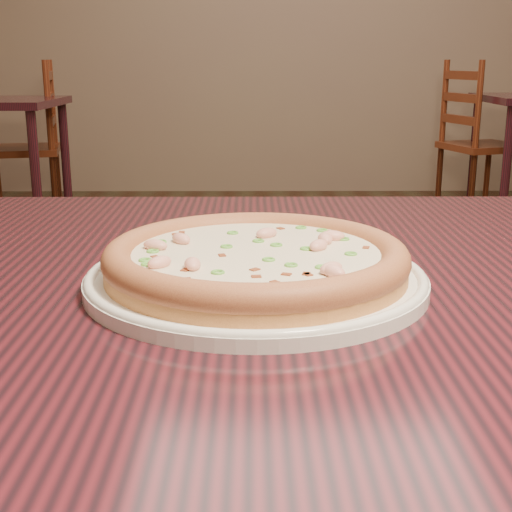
{
  "coord_description": "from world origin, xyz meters",
  "views": [
    {
      "loc": [
        -0.32,
        -0.76,
        0.95
      ],
      "look_at": [
        -0.31,
        -0.13,
        0.78
      ],
      "focal_mm": 50.0,
      "sensor_mm": 36.0,
      "label": 1
    }
  ],
  "objects_px": {
    "plate": "(256,278)",
    "chair_b": "(32,148)",
    "pizza": "(256,259)",
    "hero_table": "(371,363)",
    "chair_c": "(475,146)"
  },
  "relations": [
    {
      "from": "pizza",
      "to": "plate",
      "type": "bearing_deg",
      "value": 114.95
    },
    {
      "from": "plate",
      "to": "pizza",
      "type": "xyz_separation_m",
      "value": [
        0.0,
        -0.0,
        0.02
      ]
    },
    {
      "from": "hero_table",
      "to": "chair_c",
      "type": "bearing_deg",
      "value": 71.37
    },
    {
      "from": "plate",
      "to": "chair_b",
      "type": "xyz_separation_m",
      "value": [
        -1.32,
        3.64,
        -0.32
      ]
    },
    {
      "from": "hero_table",
      "to": "plate",
      "type": "relative_size",
      "value": 3.8
    },
    {
      "from": "hero_table",
      "to": "chair_b",
      "type": "bearing_deg",
      "value": 111.8
    },
    {
      "from": "chair_c",
      "to": "pizza",
      "type": "bearing_deg",
      "value": -110.03
    },
    {
      "from": "pizza",
      "to": "hero_table",
      "type": "bearing_deg",
      "value": 22.66
    },
    {
      "from": "chair_b",
      "to": "pizza",
      "type": "bearing_deg",
      "value": -70.13
    },
    {
      "from": "plate",
      "to": "chair_c",
      "type": "relative_size",
      "value": 0.33
    },
    {
      "from": "hero_table",
      "to": "plate",
      "type": "height_order",
      "value": "plate"
    },
    {
      "from": "plate",
      "to": "chair_b",
      "type": "bearing_deg",
      "value": 109.87
    },
    {
      "from": "chair_c",
      "to": "chair_b",
      "type": "bearing_deg",
      "value": -177.28
    },
    {
      "from": "chair_c",
      "to": "plate",
      "type": "bearing_deg",
      "value": -110.03
    },
    {
      "from": "hero_table",
      "to": "chair_c",
      "type": "xyz_separation_m",
      "value": [
        1.25,
        3.72,
        -0.21
      ]
    }
  ]
}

